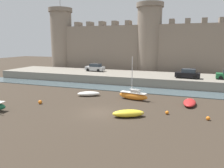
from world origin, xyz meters
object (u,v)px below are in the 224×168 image
at_px(mooring_buoy_near_channel, 40,102).
at_px(rowboat_midflat_left, 190,102).
at_px(sailboat_midflat_centre, 133,95).
at_px(mooring_buoy_near_shore, 167,113).
at_px(mooring_buoy_mid_mud, 208,118).
at_px(car_quay_centre_east, 95,68).
at_px(rowboat_near_channel_left, 89,94).
at_px(car_quay_west, 188,74).
at_px(rowboat_foreground_centre, 128,113).

bearing_deg(mooring_buoy_near_channel, rowboat_midflat_left, 18.14).
height_order(sailboat_midflat_centre, mooring_buoy_near_shore, sailboat_midflat_centre).
height_order(mooring_buoy_mid_mud, car_quay_centre_east, car_quay_centre_east).
bearing_deg(rowboat_near_channel_left, rowboat_midflat_left, -0.10).
height_order(mooring_buoy_near_channel, car_quay_centre_east, car_quay_centre_east).
xyz_separation_m(rowboat_near_channel_left, car_quay_west, (13.52, 11.44, 2.05)).
bearing_deg(rowboat_foreground_centre, sailboat_midflat_centre, 100.10).
xyz_separation_m(rowboat_foreground_centre, rowboat_near_channel_left, (-7.95, 6.90, -0.05)).
relative_size(mooring_buoy_near_channel, car_quay_centre_east, 0.12).
bearing_deg(mooring_buoy_mid_mud, mooring_buoy_near_shore, 173.16).
distance_m(rowboat_foreground_centre, mooring_buoy_near_channel, 12.00).
bearing_deg(rowboat_foreground_centre, rowboat_midflat_left, 48.58).
bearing_deg(car_quay_west, rowboat_near_channel_left, -139.75).
height_order(mooring_buoy_near_shore, car_quay_centre_east, car_quay_centre_east).
distance_m(rowboat_near_channel_left, car_quay_west, 17.83).
distance_m(mooring_buoy_mid_mud, car_quay_west, 16.93).
bearing_deg(mooring_buoy_mid_mud, sailboat_midflat_centre, 149.80).
bearing_deg(rowboat_midflat_left, sailboat_midflat_centre, 178.76).
distance_m(rowboat_near_channel_left, car_quay_centre_east, 15.66).
height_order(rowboat_midflat_left, mooring_buoy_near_shore, rowboat_midflat_left).
xyz_separation_m(rowboat_near_channel_left, mooring_buoy_near_shore, (11.73, -4.69, -0.16)).
bearing_deg(car_quay_centre_east, mooring_buoy_mid_mud, -42.86).
distance_m(rowboat_foreground_centre, mooring_buoy_mid_mud, 8.07).
bearing_deg(mooring_buoy_near_shore, car_quay_centre_east, 131.73).
bearing_deg(rowboat_near_channel_left, mooring_buoy_near_channel, -124.04).
bearing_deg(car_quay_west, rowboat_foreground_centre, -106.88).
relative_size(rowboat_midflat_left, mooring_buoy_near_shore, 9.62).
distance_m(mooring_buoy_near_shore, car_quay_centre_east, 25.86).
height_order(rowboat_near_channel_left, mooring_buoy_mid_mud, rowboat_near_channel_left).
relative_size(sailboat_midflat_centre, car_quay_west, 1.40).
bearing_deg(car_quay_centre_east, sailboat_midflat_centre, -49.92).
bearing_deg(mooring_buoy_near_shore, rowboat_near_channel_left, 158.22).
height_order(rowboat_foreground_centre, mooring_buoy_near_shore, rowboat_foreground_centre).
bearing_deg(rowboat_foreground_centre, rowboat_near_channel_left, 139.07).
height_order(rowboat_foreground_centre, rowboat_near_channel_left, rowboat_foreground_centre).
relative_size(sailboat_midflat_centre, rowboat_near_channel_left, 1.69).
bearing_deg(rowboat_midflat_left, rowboat_foreground_centre, -131.42).
bearing_deg(sailboat_midflat_centre, car_quay_west, 58.92).
xyz_separation_m(sailboat_midflat_centre, mooring_buoy_mid_mud, (9.13, -5.31, -0.41)).
distance_m(sailboat_midflat_centre, car_quay_west, 13.32).
relative_size(rowboat_midflat_left, rowboat_near_channel_left, 1.08).
relative_size(rowboat_midflat_left, car_quay_centre_east, 0.90).
height_order(sailboat_midflat_centre, car_quay_centre_east, sailboat_midflat_centre).
relative_size(mooring_buoy_near_shore, car_quay_centre_east, 0.09).
bearing_deg(mooring_buoy_near_shore, rowboat_midflat_left, 63.88).
relative_size(rowboat_foreground_centre, mooring_buoy_near_shore, 9.12).
distance_m(mooring_buoy_near_shore, car_quay_west, 16.38).
bearing_deg(rowboat_foreground_centre, mooring_buoy_mid_mud, 12.30).
xyz_separation_m(rowboat_foreground_centre, car_quay_west, (5.56, 18.34, 2.00)).
bearing_deg(rowboat_foreground_centre, car_quay_centre_east, 121.96).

